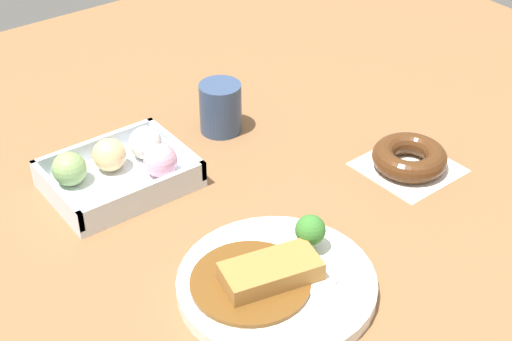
{
  "coord_description": "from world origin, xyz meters",
  "views": [
    {
      "loc": [
        0.57,
        0.66,
        0.66
      ],
      "look_at": [
        0.03,
        -0.06,
        0.03
      ],
      "focal_mm": 53.77,
      "sensor_mm": 36.0,
      "label": 1
    }
  ],
  "objects_px": {
    "donut_box": "(120,168)",
    "chocolate_ring_donut": "(409,158)",
    "curry_plate": "(276,280)",
    "coffee_mug": "(221,108)"
  },
  "relations": [
    {
      "from": "donut_box",
      "to": "coffee_mug",
      "type": "relative_size",
      "value": 2.44
    },
    {
      "from": "curry_plate",
      "to": "coffee_mug",
      "type": "relative_size",
      "value": 2.97
    },
    {
      "from": "donut_box",
      "to": "coffee_mug",
      "type": "bearing_deg",
      "value": -171.28
    },
    {
      "from": "curry_plate",
      "to": "donut_box",
      "type": "height_order",
      "value": "curry_plate"
    },
    {
      "from": "donut_box",
      "to": "chocolate_ring_donut",
      "type": "xyz_separation_m",
      "value": [
        -0.36,
        0.23,
        -0.01
      ]
    },
    {
      "from": "curry_plate",
      "to": "donut_box",
      "type": "bearing_deg",
      "value": -82.4
    },
    {
      "from": "donut_box",
      "to": "chocolate_ring_donut",
      "type": "distance_m",
      "value": 0.43
    },
    {
      "from": "curry_plate",
      "to": "coffee_mug",
      "type": "distance_m",
      "value": 0.38
    },
    {
      "from": "curry_plate",
      "to": "chocolate_ring_donut",
      "type": "relative_size",
      "value": 1.79
    },
    {
      "from": "chocolate_ring_donut",
      "to": "coffee_mug",
      "type": "xyz_separation_m",
      "value": [
        0.17,
        -0.26,
        0.02
      ]
    }
  ]
}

